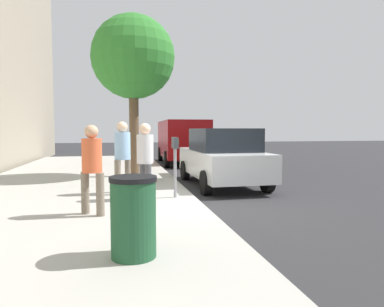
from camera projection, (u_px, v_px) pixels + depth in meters
The scene contains 10 objects.
ground_plane at pixel (200, 207), 7.73m from camera, with size 80.00×80.00×0.00m, color #2B2B2D.
sidewalk_slab at pixel (58, 210), 7.12m from camera, with size 28.00×6.00×0.15m, color #A8A59E.
parking_meter at pixel (175, 154), 8.01m from camera, with size 0.36×0.12×1.41m.
pedestrian_at_meter at pixel (145, 155), 7.81m from camera, with size 0.51×0.38×1.73m.
pedestrian_bystander at pixel (92, 163), 6.37m from camera, with size 0.37×0.44×1.67m.
parking_officer at pixel (123, 151), 8.52m from camera, with size 0.45×0.40×1.78m.
parked_sedan_near at pixel (222, 157), 10.64m from camera, with size 4.42×2.01×1.77m.
parked_van_far at pixel (182, 139), 17.59m from camera, with size 5.25×2.22×2.18m.
street_tree at pixel (133, 58), 11.56m from camera, with size 2.79×2.79×5.41m.
trash_bin at pixel (133, 217), 4.28m from camera, with size 0.59×0.59×1.01m.
Camera 1 is at (-7.44, 1.72, 1.73)m, focal length 32.31 mm.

